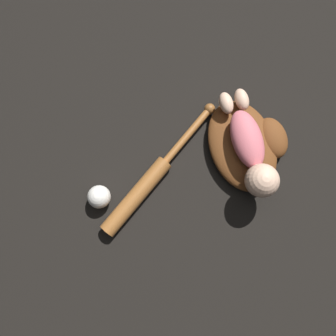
{
  "coord_description": "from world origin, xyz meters",
  "views": [
    {
      "loc": [
        0.26,
        -0.31,
        1.15
      ],
      "look_at": [
        0.04,
        -0.27,
        0.07
      ],
      "focal_mm": 35.0,
      "sensor_mm": 36.0,
      "label": 1
    }
  ],
  "objects_px": {
    "baseball_glove": "(247,144)",
    "baby_figure": "(252,152)",
    "baseball": "(99,197)",
    "baseball_bat": "(148,183)"
  },
  "relations": [
    {
      "from": "baseball_glove",
      "to": "baby_figure",
      "type": "height_order",
      "value": "baby_figure"
    },
    {
      "from": "baseball_glove",
      "to": "baseball",
      "type": "xyz_separation_m",
      "value": [
        0.09,
        -0.54,
        0.0
      ]
    },
    {
      "from": "baseball_bat",
      "to": "baseball_glove",
      "type": "bearing_deg",
      "value": 101.1
    },
    {
      "from": "baby_figure",
      "to": "baseball",
      "type": "height_order",
      "value": "baby_figure"
    },
    {
      "from": "baseball_glove",
      "to": "baby_figure",
      "type": "xyz_separation_m",
      "value": [
        0.04,
        -0.02,
        0.08
      ]
    },
    {
      "from": "baseball_glove",
      "to": "baseball_bat",
      "type": "height_order",
      "value": "baseball_glove"
    },
    {
      "from": "baseball_glove",
      "to": "baseball",
      "type": "relative_size",
      "value": 4.51
    },
    {
      "from": "baby_figure",
      "to": "baseball",
      "type": "bearing_deg",
      "value": -84.6
    },
    {
      "from": "baseball_glove",
      "to": "baseball",
      "type": "bearing_deg",
      "value": -80.09
    },
    {
      "from": "baseball_glove",
      "to": "baby_figure",
      "type": "distance_m",
      "value": 0.09
    }
  ]
}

